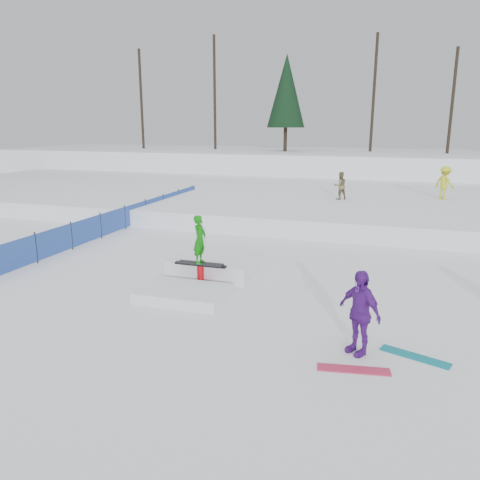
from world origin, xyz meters
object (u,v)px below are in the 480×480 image
(safety_fence, at_px, (125,217))
(walker_ygreen, at_px, (445,183))
(jib_rail_feature, at_px, (208,270))
(spectator_purple, at_px, (359,312))
(walker_olive, at_px, (340,186))

(safety_fence, height_order, walker_ygreen, walker_ygreen)
(walker_ygreen, distance_m, jib_rail_feature, 16.04)
(spectator_purple, bearing_deg, safety_fence, 179.22)
(walker_ygreen, distance_m, spectator_purple, 17.71)
(safety_fence, xyz_separation_m, jib_rail_feature, (6.24, -5.48, -0.25))
(spectator_purple, relative_size, jib_rail_feature, 0.41)
(walker_ygreen, relative_size, spectator_purple, 0.96)
(walker_ygreen, height_order, jib_rail_feature, walker_ygreen)
(safety_fence, distance_m, jib_rail_feature, 8.30)
(walker_olive, xyz_separation_m, jib_rail_feature, (-2.64, -12.18, -1.22))
(walker_olive, relative_size, spectator_purple, 0.80)
(safety_fence, xyz_separation_m, walker_olive, (8.88, 6.71, 0.97))
(walker_olive, relative_size, jib_rail_feature, 0.33)
(walker_ygreen, bearing_deg, safety_fence, 74.13)
(safety_fence, relative_size, walker_ygreen, 9.22)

